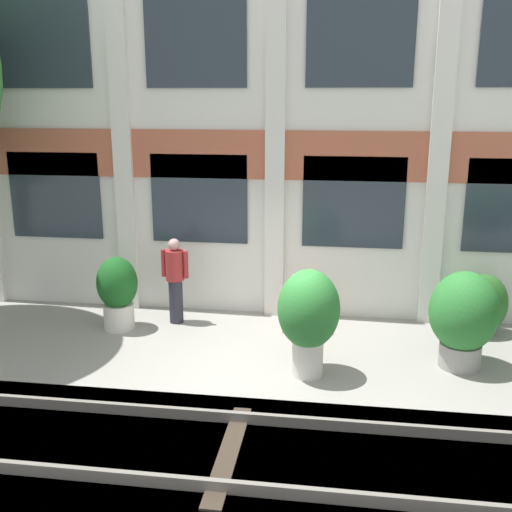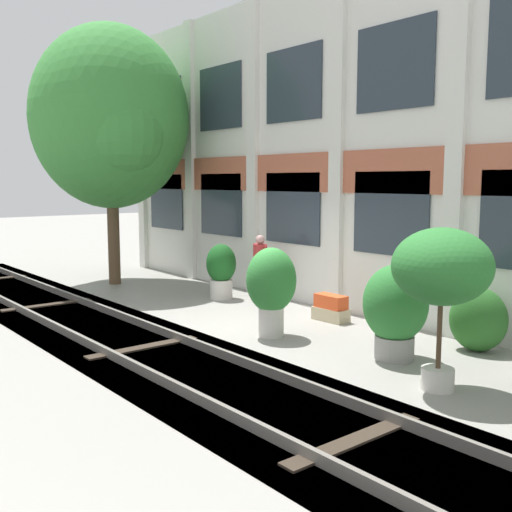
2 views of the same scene
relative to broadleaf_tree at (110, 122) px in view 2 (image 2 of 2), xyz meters
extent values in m
plane|color=gray|center=(6.40, -0.36, -4.52)|extent=(80.00, 80.00, 0.00)
cube|color=silver|center=(6.40, 2.55, -0.80)|extent=(17.54, 0.50, 7.44)
cube|color=#AD5B42|center=(6.40, 2.28, -1.42)|extent=(17.54, 0.06, 0.90)
cube|color=silver|center=(-2.37, 2.24, -0.80)|extent=(0.36, 0.16, 7.44)
cube|color=silver|center=(0.55, 2.24, -0.80)|extent=(0.36, 0.16, 7.44)
cube|color=silver|center=(3.47, 2.24, -0.80)|extent=(0.36, 0.16, 7.44)
cube|color=silver|center=(6.40, 2.24, -0.80)|extent=(0.36, 0.16, 7.44)
cube|color=silver|center=(9.32, 2.24, -0.80)|extent=(0.36, 0.16, 7.44)
cube|color=#28333D|center=(-0.91, 2.27, -2.27)|extent=(1.87, 0.04, 1.70)
cube|color=#28333D|center=(2.01, 2.27, -2.27)|extent=(1.87, 0.04, 1.70)
cube|color=#28333D|center=(4.93, 2.27, -2.27)|extent=(1.87, 0.04, 1.70)
cube|color=#28333D|center=(7.86, 2.27, -2.27)|extent=(1.87, 0.04, 1.70)
cube|color=#28333D|center=(-0.91, 2.27, 0.63)|extent=(1.87, 0.04, 1.70)
cube|color=#28333D|center=(2.01, 2.27, 0.63)|extent=(1.87, 0.04, 1.70)
cube|color=#28333D|center=(4.93, 2.27, 0.63)|extent=(1.87, 0.04, 1.70)
cube|color=#28333D|center=(7.86, 2.27, 0.63)|extent=(1.87, 0.04, 1.70)
cube|color=#4C473F|center=(6.40, -2.59, -4.66)|extent=(25.54, 2.80, 0.28)
cube|color=slate|center=(6.40, -3.31, -4.44)|extent=(25.54, 0.07, 0.15)
cube|color=slate|center=(6.40, -1.87, -4.44)|extent=(25.54, 0.07, 0.15)
cube|color=#382D23|center=(1.77, -2.59, -4.50)|extent=(0.24, 2.10, 0.03)
cube|color=#382D23|center=(6.40, -2.59, -4.50)|extent=(0.24, 2.10, 0.03)
cube|color=#382D23|center=(11.27, -2.59, -4.50)|extent=(0.24, 2.10, 0.03)
cylinder|color=brown|center=(0.00, 0.00, -2.89)|extent=(0.33, 0.33, 3.27)
ellipsoid|color=#388438|center=(0.00, 0.00, 0.12)|extent=(4.30, 4.30, 4.99)
sphere|color=#388438|center=(-1.08, 0.20, -0.38)|extent=(2.37, 2.37, 2.37)
sphere|color=#388438|center=(1.08, -0.20, -0.38)|extent=(2.37, 2.37, 2.37)
cylinder|color=beige|center=(3.66, 1.08, -4.28)|extent=(0.55, 0.55, 0.47)
ellipsoid|color=#19561E|center=(3.66, 1.08, -3.64)|extent=(0.74, 0.74, 0.96)
cylinder|color=beige|center=(10.87, -0.42, -4.36)|extent=(0.46, 0.46, 0.31)
cylinder|color=#4C3826|center=(10.87, -0.42, -3.60)|extent=(0.07, 0.07, 1.22)
ellipsoid|color=#2D7A33|center=(10.87, -0.42, -2.77)|extent=(1.37, 1.37, 1.07)
cylinder|color=gray|center=(9.58, 0.29, -4.32)|extent=(0.64, 0.64, 0.39)
ellipsoid|color=#2D7A33|center=(9.58, 0.29, -3.59)|extent=(1.06, 1.06, 1.27)
cube|color=tan|center=(7.04, 1.45, -4.38)|extent=(0.79, 0.40, 0.27)
cube|color=#E04C23|center=(7.04, 1.45, -4.11)|extent=(0.70, 0.33, 0.28)
cylinder|color=beige|center=(7.20, -0.34, -4.24)|extent=(0.48, 0.48, 0.56)
ellipsoid|color=#2D7A33|center=(7.20, -0.34, -3.44)|extent=(0.94, 0.94, 1.22)
cylinder|color=#282833|center=(4.62, 1.54, -4.10)|extent=(0.26, 0.26, 0.84)
cylinder|color=maroon|center=(4.62, 1.54, -3.40)|extent=(0.34, 0.34, 0.57)
sphere|color=tan|center=(4.62, 1.54, -3.00)|extent=(0.22, 0.22, 0.22)
cylinder|color=maroon|center=(4.40, 1.56, -3.37)|extent=(0.09, 0.09, 0.51)
cylinder|color=maroon|center=(4.83, 1.52, -3.37)|extent=(0.09, 0.09, 0.51)
ellipsoid|color=#286023|center=(10.19, 1.76, -3.96)|extent=(1.16, 1.02, 1.11)
camera|label=1|loc=(7.61, -8.81, -0.36)|focal=42.00mm
camera|label=2|loc=(15.53, -7.51, -1.60)|focal=42.00mm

